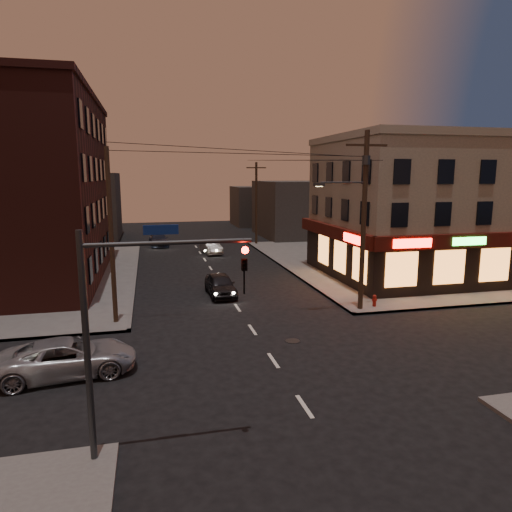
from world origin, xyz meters
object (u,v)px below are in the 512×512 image
object	(u,v)px
suv_cross	(68,357)
fire_hydrant	(374,300)
sedan_far	(159,240)
sedan_near	(220,285)
sedan_mid	(211,247)

from	to	relation	value
suv_cross	fire_hydrant	world-z (taller)	suv_cross
suv_cross	sedan_far	bearing A→B (deg)	-14.45
sedan_near	sedan_far	world-z (taller)	sedan_near
suv_cross	sedan_mid	xyz separation A→B (m)	(9.20, 26.77, -0.03)
sedan_near	fire_hydrant	size ratio (longest dim) A/B	6.08
suv_cross	fire_hydrant	xyz separation A→B (m)	(15.99, 5.50, -0.20)
sedan_far	suv_cross	bearing A→B (deg)	-100.48
suv_cross	sedan_near	distance (m)	13.07
suv_cross	fire_hydrant	size ratio (longest dim) A/B	7.52
sedan_mid	sedan_far	xyz separation A→B (m)	(-4.95, 6.30, 0.01)
sedan_near	suv_cross	bearing A→B (deg)	-127.61
sedan_near	sedan_far	xyz separation A→B (m)	(-3.41, 22.48, -0.01)
sedan_near	sedan_mid	distance (m)	16.25
fire_hydrant	sedan_near	bearing A→B (deg)	148.58
sedan_near	sedan_mid	world-z (taller)	sedan_near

